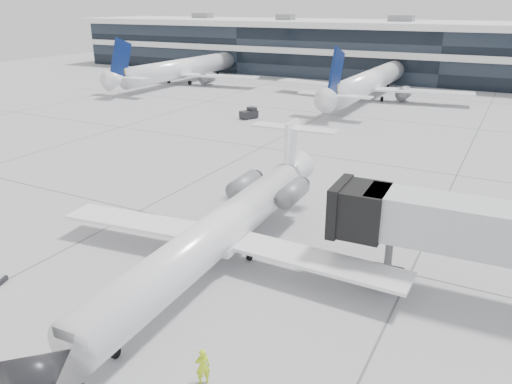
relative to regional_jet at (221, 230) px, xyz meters
The scene contains 8 objects.
ground 4.49m from the regional_jet, 85.37° to the left, with size 220.00×220.00×0.00m, color gray.
terminal 85.95m from the regional_jet, 89.79° to the left, with size 170.00×22.00×10.00m, color black.
bg_jet_left 73.97m from the regional_jet, 127.18° to the left, with size 32.00×40.00×9.60m, color white, non-canonical shape.
bg_jet_center 59.45m from the regional_jet, 97.43° to the left, with size 32.00×40.00×9.60m, color white, non-canonical shape.
regional_jet is the anchor object (origin of this frame).
ramp_worker 10.26m from the regional_jet, 62.61° to the right, with size 0.61×0.40×1.66m, color #C3EA18.
traffic_cone 12.89m from the regional_jet, 118.82° to the left, with size 0.45×0.45×0.61m.
far_tug 40.27m from the regional_jet, 116.30° to the left, with size 2.20×2.67×1.47m.
Camera 1 is at (13.96, -26.41, 14.62)m, focal length 35.00 mm.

